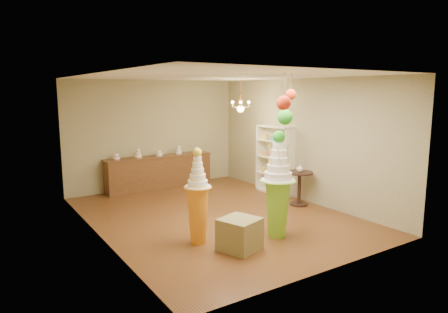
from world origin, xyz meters
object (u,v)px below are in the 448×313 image
pedestal_green (278,194)px  round_table (299,184)px  pedestal_orange (198,207)px  sideboard (159,172)px

pedestal_green → round_table: bearing=36.0°
pedestal_green → pedestal_orange: (-1.39, 0.52, -0.15)m
pedestal_green → round_table: pedestal_green is taller
pedestal_green → pedestal_orange: 1.50m
pedestal_green → sideboard: 4.71m
round_table → sideboard: bearing=122.0°
pedestal_green → round_table: size_ratio=2.37×
pedestal_orange → round_table: pedestal_orange is taller
pedestal_orange → sideboard: pedestal_orange is taller
pedestal_orange → round_table: (3.21, 0.80, -0.14)m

